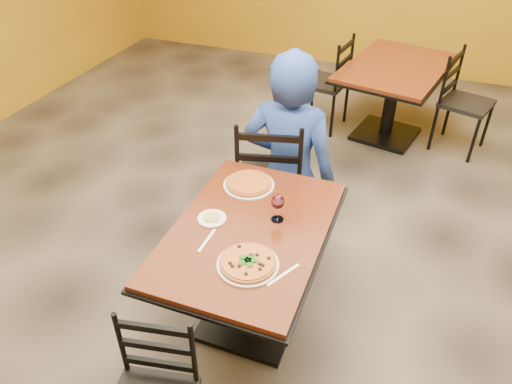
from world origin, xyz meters
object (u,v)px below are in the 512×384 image
at_px(side_plate, 212,219).
at_px(table_main, 250,255).
at_px(wine_glass, 278,207).
at_px(chair_main_far, 270,176).
at_px(chair_second_right, 466,104).
at_px(chair_second_left, 324,83).
at_px(plate_main, 248,265).
at_px(pizza_main, 248,262).
at_px(table_second, 394,84).
at_px(plate_far, 249,185).
at_px(pizza_far, 249,183).
at_px(diner, 290,149).

bearing_deg(side_plate, table_main, -0.49).
bearing_deg(wine_glass, chair_main_far, 111.68).
bearing_deg(chair_second_right, chair_second_left, 107.37).
xyz_separation_m(chair_second_left, plate_main, (0.34, -2.96, 0.28)).
distance_m(plate_main, wine_glass, 0.40).
bearing_deg(wine_glass, pizza_main, -93.06).
height_order(table_second, plate_far, plate_far).
height_order(table_second, chair_main_far, chair_main_far).
height_order(table_second, wine_glass, wine_glass).
bearing_deg(chair_second_right, chair_main_far, 162.12).
bearing_deg(plate_far, table_main, -68.18).
height_order(table_second, pizza_far, pizza_far).
bearing_deg(chair_second_left, plate_far, 11.11).
bearing_deg(chair_second_left, side_plate, 9.22).
relative_size(chair_second_right, pizza_main, 3.30).
bearing_deg(table_second, diner, -105.85).
distance_m(table_main, diner, 0.95).
bearing_deg(side_plate, table_second, 76.28).
relative_size(chair_second_left, side_plate, 5.92).
xyz_separation_m(table_second, diner, (-0.50, -1.76, 0.15)).
relative_size(table_second, chair_second_right, 1.53).
height_order(plate_main, pizza_main, pizza_main).
distance_m(chair_second_right, wine_glass, 2.78).
xyz_separation_m(chair_second_left, side_plate, (0.02, -2.70, 0.28)).
bearing_deg(chair_second_right, plate_far, 168.76).
bearing_deg(pizza_main, side_plate, 140.11).
bearing_deg(pizza_far, chair_main_far, 93.23).
height_order(table_main, pizza_far, pizza_far).
xyz_separation_m(plate_far, pizza_far, (0.00, -0.00, 0.02)).
height_order(chair_second_right, plate_far, chair_second_right).
bearing_deg(chair_main_far, side_plate, 72.92).
distance_m(chair_second_right, side_plate, 3.02).
distance_m(plate_main, side_plate, 0.42).
xyz_separation_m(chair_second_left, pizza_main, (0.34, -2.96, 0.30)).
bearing_deg(chair_second_right, diner, 163.51).
bearing_deg(plate_far, chair_second_left, 92.39).
distance_m(chair_second_left, pizza_main, 3.00).
bearing_deg(side_plate, diner, 80.39).
relative_size(plate_main, side_plate, 1.94).
xyz_separation_m(chair_second_left, plate_far, (0.10, -2.32, 0.28)).
height_order(pizza_main, plate_far, pizza_main).
bearing_deg(pizza_main, chair_second_left, 96.59).
relative_size(table_second, chair_main_far, 1.42).
bearing_deg(table_second, wine_glass, -97.06).
xyz_separation_m(chair_main_far, diner, (0.11, 0.07, 0.21)).
height_order(table_main, diner, diner).
height_order(plate_main, wine_glass, wine_glass).
bearing_deg(pizza_main, table_second, 83.46).
bearing_deg(plate_main, pizza_far, 110.96).
distance_m(chair_second_left, pizza_far, 2.34).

